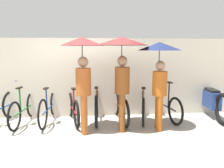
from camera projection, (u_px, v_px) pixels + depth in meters
name	position (u px, v px, depth m)	size (l,w,h in m)	color
ground_plane	(83.00, 142.00, 4.24)	(30.00, 30.00, 0.00)	#9E998E
back_wall	(85.00, 78.00, 5.80)	(13.42, 0.12, 2.07)	beige
parked_bicycle_1	(24.00, 109.00, 5.32)	(0.44, 1.73, 0.98)	black
parked_bicycle_2	(49.00, 107.00, 5.41)	(0.44, 1.77, 1.10)	black
parked_bicycle_3	(73.00, 108.00, 5.42)	(0.56, 1.64, 1.03)	black
parked_bicycle_4	(97.00, 105.00, 5.51)	(0.44, 1.81, 1.08)	black
parked_bicycle_5	(120.00, 107.00, 5.49)	(0.44, 1.73, 1.02)	black
parked_bicycle_6	(143.00, 105.00, 5.59)	(0.54, 1.73, 1.11)	black
parked_bicycle_7	(165.00, 105.00, 5.69)	(0.46, 1.74, 1.08)	black
pedestrian_leading	(83.00, 60.00, 4.56)	(0.91, 0.91, 2.04)	#9E4C1E
pedestrian_center	(122.00, 55.00, 4.71)	(1.15, 1.15, 2.05)	brown
pedestrian_trailing	(160.00, 62.00, 4.78)	(0.96, 0.96, 1.95)	#B25619
motorcycle	(211.00, 101.00, 5.83)	(0.58, 2.09, 0.95)	black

